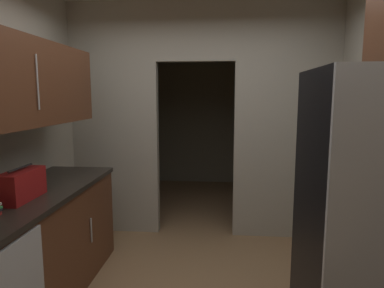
# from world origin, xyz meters

# --- Properties ---
(kitchen_partition) EXTENTS (3.08, 0.12, 2.71)m
(kitchen_partition) POSITION_xyz_m (0.02, 1.72, 1.45)
(kitchen_partition) COLOR #ADA899
(kitchen_partition) RESTS_ON ground
(adjoining_room_shell) EXTENTS (3.08, 2.55, 2.71)m
(adjoining_room_shell) POSITION_xyz_m (0.00, 3.44, 1.35)
(adjoining_room_shell) COLOR gray
(adjoining_room_shell) RESTS_ON ground
(refrigerator) EXTENTS (0.74, 0.77, 1.80)m
(refrigerator) POSITION_xyz_m (1.12, -0.28, 0.90)
(refrigerator) COLOR black
(refrigerator) RESTS_ON ground
(lower_cabinet_run) EXTENTS (0.65, 2.20, 0.91)m
(lower_cabinet_run) POSITION_xyz_m (-1.21, 0.04, 0.46)
(lower_cabinet_run) COLOR brown
(lower_cabinet_run) RESTS_ON ground
(upper_cabinet_counterside) EXTENTS (0.36, 1.98, 0.63)m
(upper_cabinet_counterside) POSITION_xyz_m (-1.21, 0.04, 1.74)
(upper_cabinet_counterside) COLOR brown
(boombox) EXTENTS (0.17, 0.40, 0.24)m
(boombox) POSITION_xyz_m (-1.18, 0.01, 1.02)
(boombox) COLOR maroon
(boombox) RESTS_ON lower_cabinet_run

